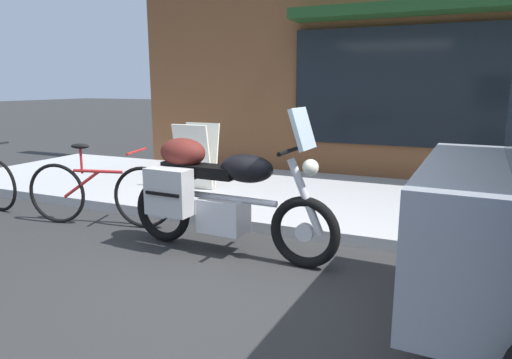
% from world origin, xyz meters
% --- Properties ---
extents(ground_plane, '(80.00, 80.00, 0.00)m').
position_xyz_m(ground_plane, '(0.00, 0.00, 0.00)').
color(ground_plane, '#2C2C2C').
extents(touring_motorcycle, '(2.19, 0.62, 1.40)m').
position_xyz_m(touring_motorcycle, '(-0.56, 0.69, 0.61)').
color(touring_motorcycle, black).
rests_on(touring_motorcycle, ground_plane).
extents(parked_bicycle, '(1.73, 0.57, 0.94)m').
position_xyz_m(parked_bicycle, '(-2.18, 0.91, 0.38)').
color(parked_bicycle, black).
rests_on(parked_bicycle, ground_plane).
extents(sandwich_board_sign, '(0.55, 0.41, 0.93)m').
position_xyz_m(sandwich_board_sign, '(-1.88, 2.57, 0.59)').
color(sandwich_board_sign, silver).
rests_on(sandwich_board_sign, sidewalk_curb).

